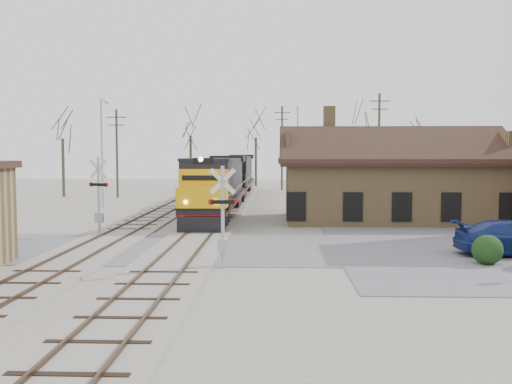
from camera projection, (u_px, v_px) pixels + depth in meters
ground at (188, 248)px, 27.62m from camera, size 140.00×140.00×0.00m
road at (188, 248)px, 27.62m from camera, size 60.00×9.00×0.03m
track_main at (219, 214)px, 42.57m from camera, size 3.40×90.00×0.24m
track_siding at (159, 214)px, 42.73m from camera, size 3.40×90.00×0.24m
depot at (389, 185)px, 38.99m from camera, size 15.20×9.31×7.90m
locomotive_lead at (217, 185)px, 41.28m from camera, size 2.92×19.58×4.35m
locomotive_trailing at (237, 174)px, 61.07m from camera, size 2.92×19.58×4.11m
crossbuck_near at (223, 221)px, 22.81m from camera, size 1.17×0.31×4.12m
crossbuck_far at (99, 199)px, 31.94m from camera, size 1.22×0.45×4.38m
hedge_a at (487, 250)px, 23.58m from camera, size 1.25×1.25×1.25m
streetlight_a at (102, 147)px, 48.21m from camera, size 0.25×2.04×9.14m
streetlight_b at (326, 152)px, 47.80m from camera, size 0.25×2.04×8.31m
streetlight_c at (297, 145)px, 62.35m from camera, size 0.25×2.04×9.70m
utility_pole_a at (117, 152)px, 58.25m from camera, size 2.00×0.24×9.01m
utility_pole_b at (282, 146)px, 69.88m from camera, size 2.00×0.24×10.28m
utility_pole_c at (379, 144)px, 57.25m from camera, size 2.00×0.24×10.56m
tree_a at (62, 129)px, 59.10m from camera, size 4.05×4.05×9.93m
tree_b at (190, 127)px, 68.16m from camera, size 4.42×4.42×10.82m
tree_c at (256, 129)px, 75.73m from camera, size 4.42×4.42×10.83m
tree_d at (362, 125)px, 70.59m from camera, size 4.63×4.63×11.34m
tree_e at (418, 138)px, 64.95m from camera, size 3.58×3.58×8.76m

